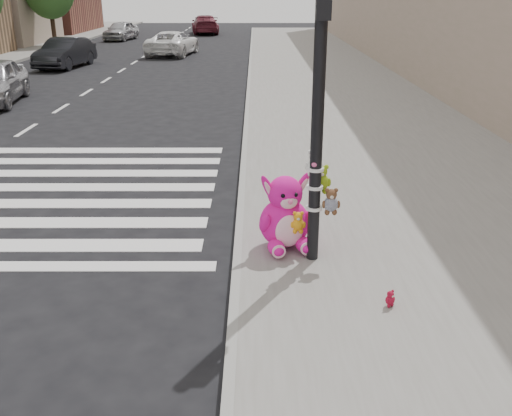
{
  "coord_description": "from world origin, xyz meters",
  "views": [
    {
      "loc": [
        1.8,
        -5.39,
        3.68
      ],
      "look_at": [
        1.81,
        2.16,
        0.75
      ],
      "focal_mm": 40.0,
      "sensor_mm": 36.0,
      "label": 1
    }
  ],
  "objects_px": {
    "car_dark_far": "(65,53)",
    "signal_pole": "(318,140)",
    "red_teddy": "(390,298)",
    "pink_bunny": "(285,217)",
    "car_white_near": "(173,43)"
  },
  "relations": [
    {
      "from": "signal_pole",
      "to": "car_dark_far",
      "type": "distance_m",
      "value": 23.5
    },
    {
      "from": "car_dark_far",
      "to": "car_white_near",
      "type": "bearing_deg",
      "value": 58.37
    },
    {
      "from": "red_teddy",
      "to": "car_dark_far",
      "type": "relative_size",
      "value": 0.05
    },
    {
      "from": "car_dark_far",
      "to": "car_white_near",
      "type": "height_order",
      "value": "car_dark_far"
    },
    {
      "from": "red_teddy",
      "to": "car_white_near",
      "type": "bearing_deg",
      "value": 68.05
    },
    {
      "from": "red_teddy",
      "to": "car_dark_far",
      "type": "distance_m",
      "value": 25.0
    },
    {
      "from": "pink_bunny",
      "to": "red_teddy",
      "type": "height_order",
      "value": "pink_bunny"
    },
    {
      "from": "car_dark_far",
      "to": "red_teddy",
      "type": "bearing_deg",
      "value": -56.68
    },
    {
      "from": "red_teddy",
      "to": "car_white_near",
      "type": "relative_size",
      "value": 0.04
    },
    {
      "from": "car_dark_far",
      "to": "signal_pole",
      "type": "bearing_deg",
      "value": -57.02
    },
    {
      "from": "pink_bunny",
      "to": "red_teddy",
      "type": "bearing_deg",
      "value": -68.17
    },
    {
      "from": "signal_pole",
      "to": "red_teddy",
      "type": "bearing_deg",
      "value": -59.3
    },
    {
      "from": "car_white_near",
      "to": "signal_pole",
      "type": "bearing_deg",
      "value": 109.32
    },
    {
      "from": "pink_bunny",
      "to": "car_white_near",
      "type": "xyz_separation_m",
      "value": [
        -5.17,
        26.33,
        0.06
      ]
    },
    {
      "from": "signal_pole",
      "to": "red_teddy",
      "type": "relative_size",
      "value": 19.0
    }
  ]
}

